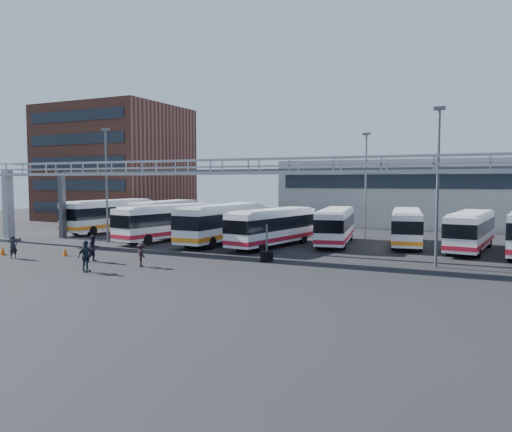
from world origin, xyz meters
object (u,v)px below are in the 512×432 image
at_px(bus_1, 164,215).
at_px(pedestrian_b, 94,248).
at_px(bus_4, 273,226).
at_px(cone_left, 3,250).
at_px(bus_3, 222,222).
at_px(pedestrian_a, 14,247).
at_px(pedestrian_c, 142,255).
at_px(light_pole_back, 366,179).
at_px(bus_2, 167,221).
at_px(pedestrian_d, 86,256).
at_px(cone_right, 65,252).
at_px(bus_7, 470,230).
at_px(light_pole_left, 107,179).
at_px(light_pole_mid, 438,178).
at_px(bus_6, 407,226).
at_px(bus_0, 109,214).
at_px(tire_stack, 267,255).
at_px(bus_5, 336,225).

distance_m(bus_1, pedestrian_b, 19.45).
relative_size(bus_4, cone_left, 15.88).
height_order(bus_3, pedestrian_a, bus_3).
xyz_separation_m(bus_4, pedestrian_c, (-3.82, -12.53, -0.98)).
relative_size(light_pole_back, pedestrian_c, 6.54).
distance_m(bus_2, pedestrian_a, 14.02).
height_order(bus_3, bus_4, bus_3).
xyz_separation_m(pedestrian_d, cone_right, (-6.21, 4.33, -0.65)).
relative_size(bus_4, pedestrian_b, 5.86).
height_order(bus_7, pedestrian_c, bus_7).
height_order(light_pole_left, light_pole_mid, same).
bearing_deg(pedestrian_c, pedestrian_a, 71.85).
relative_size(bus_1, bus_6, 1.09).
bearing_deg(bus_1, light_pole_back, 6.89).
bearing_deg(pedestrian_c, light_pole_back, -46.52).
distance_m(light_pole_mid, bus_2, 24.72).
distance_m(bus_1, pedestrian_d, 23.38).
bearing_deg(pedestrian_b, light_pole_back, -18.71).
distance_m(light_pole_left, bus_0, 10.21).
bearing_deg(cone_left, light_pole_back, 46.61).
distance_m(bus_3, bus_7, 20.47).
bearing_deg(cone_left, tire_stack, 16.57).
bearing_deg(pedestrian_d, bus_4, -17.07).
bearing_deg(bus_1, cone_right, -84.65).
relative_size(bus_6, cone_right, 16.39).
bearing_deg(bus_5, bus_6, 7.86).
xyz_separation_m(cone_left, cone_right, (4.63, 1.62, -0.02)).
relative_size(bus_4, pedestrian_c, 6.89).
distance_m(bus_1, pedestrian_c, 21.58).
bearing_deg(bus_5, pedestrian_a, -146.65).
xyz_separation_m(light_pole_back, tire_stack, (-2.78, -17.50, -5.29)).
height_order(cone_left, cone_right, cone_left).
xyz_separation_m(bus_2, pedestrian_c, (6.77, -12.32, -1.06)).
relative_size(light_pole_back, bus_3, 0.89).
bearing_deg(light_pole_back, cone_right, -128.72).
bearing_deg(cone_right, bus_3, 58.74).
bearing_deg(pedestrian_d, bus_2, 20.72).
bearing_deg(cone_right, bus_4, 43.37).
xyz_separation_m(bus_6, bus_7, (5.06, -1.46, 0.01)).
bearing_deg(tire_stack, bus_7, 42.13).
height_order(pedestrian_c, cone_left, pedestrian_c).
distance_m(light_pole_back, pedestrian_b, 26.81).
bearing_deg(pedestrian_c, bus_7, -73.17).
height_order(pedestrian_c, tire_stack, tire_stack).
bearing_deg(pedestrian_b, light_pole_mid, -58.31).
relative_size(light_pole_back, pedestrian_a, 6.15).
xyz_separation_m(bus_7, tire_stack, (-12.50, -11.31, -1.28)).
height_order(pedestrian_b, pedestrian_c, pedestrian_b).
relative_size(light_pole_back, bus_1, 0.90).
relative_size(bus_4, bus_5, 1.02).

